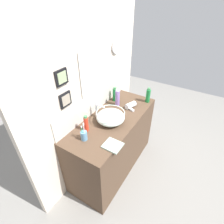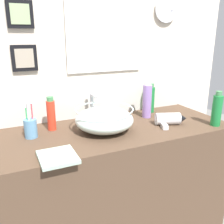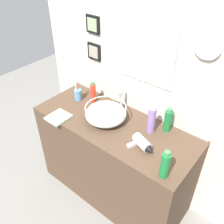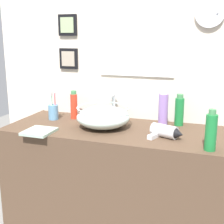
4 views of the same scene
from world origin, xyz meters
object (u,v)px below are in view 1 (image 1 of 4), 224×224
Objects in this scene: glass_bowl_sink at (111,117)px; soap_dispenser at (117,98)px; hair_drier at (132,105)px; toothbrush_cup at (84,135)px; faucet at (97,108)px; shampoo_bottle at (86,124)px; lotion_bottle at (115,94)px; hand_towel at (113,145)px; spray_bottle at (148,96)px.

soap_dispenser is at bearing 17.76° from glass_bowl_sink.
toothbrush_cup is (-0.79, 0.14, 0.02)m from hair_drier.
soap_dispenser reaches higher than faucet.
shampoo_bottle reaches higher than glass_bowl_sink.
glass_bowl_sink is at bearing -154.89° from lotion_bottle.
shampoo_bottle is 0.37m from hand_towel.
soap_dispenser is (0.35, 0.11, 0.04)m from glass_bowl_sink.
lotion_bottle is 1.04× the size of shampoo_bottle.
faucet is at bearing 51.83° from hand_towel.
hair_drier is at bearing -74.37° from soap_dispenser.
shampoo_bottle reaches higher than hand_towel.
hand_towel is at bearing -153.32° from soap_dispenser.
toothbrush_cup is at bearing 169.58° from hair_drier.
lotion_bottle is (0.04, 0.27, 0.06)m from hair_drier.
faucet reaches higher than hair_drier.
toothbrush_cup reaches higher than glass_bowl_sink.
glass_bowl_sink is at bearing -162.24° from soap_dispenser.
hair_drier is 0.20m from soap_dispenser.
hair_drier is at bearing 11.97° from hand_towel.
soap_dispenser is at bearing 105.63° from hair_drier.
spray_bottle is 0.90× the size of soap_dispenser.
shampoo_bottle is at bearing 152.17° from glass_bowl_sink.
hand_towel is at bearing -178.33° from spray_bottle.
glass_bowl_sink reaches higher than hand_towel.
shampoo_bottle is (0.12, 0.07, 0.04)m from toothbrush_cup.
shampoo_bottle is at bearing 159.64° from spray_bottle.
soap_dispenser reaches higher than hand_towel.
spray_bottle is at bearing -14.68° from toothbrush_cup.
shampoo_bottle is (-0.66, 0.21, 0.06)m from hair_drier.
faucet reaches higher than spray_bottle.
hand_towel is at bearing -76.43° from toothbrush_cup.
hair_drier is (0.40, -0.25, -0.09)m from faucet.
glass_bowl_sink is at bearing -90.00° from faucet.
hair_drier is 1.00× the size of lotion_bottle.
glass_bowl_sink is 1.62× the size of lotion_bottle.
toothbrush_cup is at bearing 169.23° from glass_bowl_sink.
lotion_bottle is at bearing 25.11° from glass_bowl_sink.
hair_drier is (0.40, -0.07, -0.03)m from glass_bowl_sink.
shampoo_bottle is at bearing 28.20° from toothbrush_cup.
toothbrush_cup is 0.83m from lotion_bottle.
lotion_bottle reaches higher than glass_bowl_sink.
toothbrush_cup reaches higher than hair_drier.
hand_towel is at bearing -128.17° from faucet.
soap_dispenser is (-0.09, -0.09, 0.02)m from lotion_bottle.
faucet is 0.27m from shampoo_bottle.
faucet is 0.35m from soap_dispenser.
lotion_bottle is 0.87× the size of soap_dispenser.
lotion_bottle is at bearing 8.96° from toothbrush_cup.
hand_towel is (-0.05, -0.36, -0.08)m from shampoo_bottle.
soap_dispenser is 0.75m from hand_towel.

